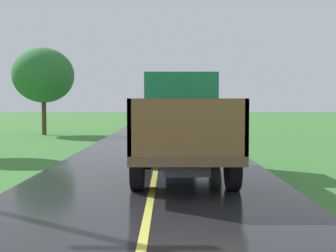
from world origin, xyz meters
The scene contains 3 objects.
banana_truck_near centered at (0.73, 12.49, 1.47)m, with size 2.38×5.82×2.80m.
banana_truck_far centered at (0.49, 23.42, 1.47)m, with size 2.38×5.81×2.80m.
roadside_tree_mid_right centered at (-7.55, 27.40, 3.77)m, with size 3.85×3.85×5.51m.
Camera 1 is at (0.35, 0.90, 1.98)m, focal length 44.56 mm.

